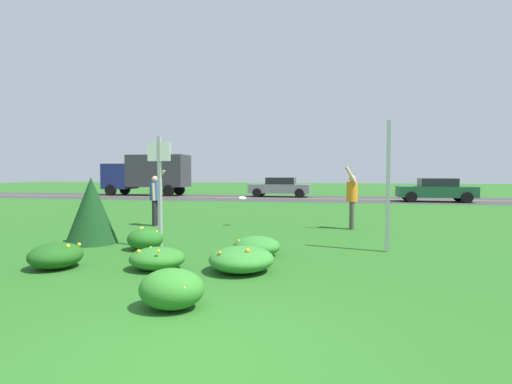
{
  "coord_description": "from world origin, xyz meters",
  "views": [
    {
      "loc": [
        1.35,
        -3.6,
        1.74
      ],
      "look_at": [
        -0.82,
        7.13,
        1.25
      ],
      "focal_mm": 28.87,
      "sensor_mm": 36.0,
      "label": 1
    }
  ],
  "objects": [
    {
      "name": "highway_center_stripe",
      "position": [
        0.0,
        25.08,
        0.01
      ],
      "size": [
        120.0,
        0.16,
        0.0
      ],
      "primitive_type": "cube",
      "color": "yellow",
      "rests_on": "ground"
    },
    {
      "name": "evergreen_shrub_side",
      "position": [
        -4.69,
        5.57,
        0.83
      ],
      "size": [
        1.25,
        1.25,
        1.66
      ],
      "primitive_type": "cone",
      "color": "#143D19",
      "rests_on": "ground"
    },
    {
      "name": "ground_plane",
      "position": [
        0.0,
        12.54,
        0.0
      ],
      "size": [
        120.0,
        120.0,
        0.0
      ],
      "primitive_type": "plane",
      "color": "#26601E"
    },
    {
      "name": "daylily_clump_front_right",
      "position": [
        -0.75,
        1.3,
        0.26
      ],
      "size": [
        0.85,
        0.75,
        0.52
      ],
      "color": "#2D7526",
      "rests_on": "ground"
    },
    {
      "name": "car_gray_center_right",
      "position": [
        -2.98,
        26.8,
        0.74
      ],
      "size": [
        4.5,
        2.0,
        1.45
      ],
      "color": "slate",
      "rests_on": "ground"
    },
    {
      "name": "box_truck_navy",
      "position": [
        -13.59,
        26.8,
        1.8
      ],
      "size": [
        6.7,
        2.46,
        3.2
      ],
      "color": "navy",
      "rests_on": "ground"
    },
    {
      "name": "daylily_clump_mid_center",
      "position": [
        -0.34,
        3.44,
        0.22
      ],
      "size": [
        1.16,
        1.26,
        0.47
      ],
      "color": "#337F2D",
      "rests_on": "ground"
    },
    {
      "name": "daylily_clump_mid_right",
      "position": [
        -2.98,
        5.03,
        0.25
      ],
      "size": [
        0.81,
        0.79,
        0.51
      ],
      "color": "#23661E",
      "rests_on": "ground"
    },
    {
      "name": "car_dark_green_center_left",
      "position": [
        7.2,
        23.36,
        0.74
      ],
      "size": [
        4.5,
        2.0,
        1.45
      ],
      "color": "#194C2D",
      "rests_on": "ground"
    },
    {
      "name": "sign_post_near_path",
      "position": [
        -2.76,
        5.35,
        1.57
      ],
      "size": [
        0.56,
        0.1,
        2.6
      ],
      "color": "#93969B",
      "rests_on": "ground"
    },
    {
      "name": "frisbee_white",
      "position": [
        -1.77,
        9.58,
        0.94
      ],
      "size": [
        0.26,
        0.25,
        0.11
      ],
      "color": "white"
    },
    {
      "name": "daylily_clump_mid_left",
      "position": [
        -1.88,
        3.3,
        0.2
      ],
      "size": [
        1.02,
        0.94,
        0.44
      ],
      "color": "#2D7526",
      "rests_on": "ground"
    },
    {
      "name": "daylily_clump_front_left",
      "position": [
        -3.75,
        3.01,
        0.23
      ],
      "size": [
        0.93,
        1.01,
        0.47
      ],
      "color": "#1E5619",
      "rests_on": "ground"
    },
    {
      "name": "sign_post_by_roadside",
      "position": [
        2.41,
        5.88,
        1.46
      ],
      "size": [
        0.07,
        0.1,
        2.91
      ],
      "color": "#93969B",
      "rests_on": "ground"
    },
    {
      "name": "daylily_clump_near_camera",
      "position": [
        -0.34,
        4.83,
        0.21
      ],
      "size": [
        0.99,
        0.99,
        0.42
      ],
      "color": "#337F2D",
      "rests_on": "ground"
    },
    {
      "name": "highway_strip",
      "position": [
        0.0,
        25.08,
        0.0
      ],
      "size": [
        120.0,
        7.63,
        0.01
      ],
      "primitive_type": "cube",
      "color": "#38383A",
      "rests_on": "ground"
    },
    {
      "name": "person_thrower_blue_shirt",
      "position": [
        -4.66,
        9.12,
        1.0
      ],
      "size": [
        0.46,
        0.51,
        1.87
      ],
      "color": "#2D4C9E",
      "rests_on": "ground"
    },
    {
      "name": "person_catcher_orange_shirt",
      "position": [
        1.74,
        9.54,
        1.02
      ],
      "size": [
        0.41,
        0.5,
        1.97
      ],
      "color": "orange",
      "rests_on": "ground"
    }
  ]
}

